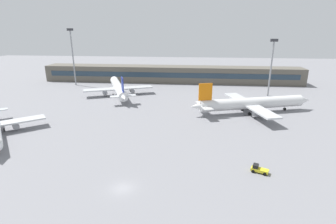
% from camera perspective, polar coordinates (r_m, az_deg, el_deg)
% --- Properties ---
extents(ground_plane, '(400.00, 400.00, 0.00)m').
position_cam_1_polar(ground_plane, '(89.24, -3.10, -1.74)').
color(ground_plane, gray).
extents(terminal_building, '(144.96, 12.13, 9.00)m').
position_cam_1_polar(terminal_building, '(151.72, 0.72, 8.23)').
color(terminal_building, '#5B564C').
rests_on(terminal_building, ground_plane).
extents(airplane_mid, '(46.28, 32.98, 11.73)m').
position_cam_1_polar(airplane_mid, '(100.67, 17.95, 1.82)').
color(airplane_mid, silver).
rests_on(airplane_mid, ground_plane).
extents(airplane_far, '(30.70, 42.72, 11.12)m').
position_cam_1_polar(airplane_far, '(124.82, -10.79, 5.29)').
color(airplane_far, white).
rests_on(airplane_far, ground_plane).
extents(baggage_tug_yellow, '(3.90, 2.87, 1.75)m').
position_cam_1_polar(baggage_tug_yellow, '(61.13, 19.10, -11.64)').
color(baggage_tug_yellow, yellow).
rests_on(baggage_tug_yellow, ground_plane).
extents(floodlight_tower_west, '(3.20, 0.80, 25.35)m').
position_cam_1_polar(floodlight_tower_west, '(126.60, 21.57, 9.74)').
color(floodlight_tower_west, gray).
rests_on(floodlight_tower_west, ground_plane).
extents(floodlight_tower_east, '(3.20, 0.80, 29.60)m').
position_cam_1_polar(floodlight_tower_east, '(150.15, -20.04, 11.85)').
color(floodlight_tower_east, gray).
rests_on(floodlight_tower_east, ground_plane).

